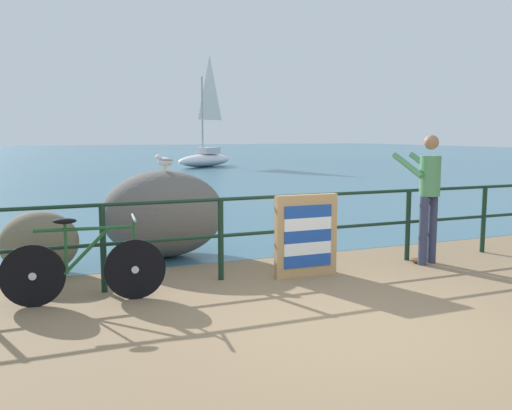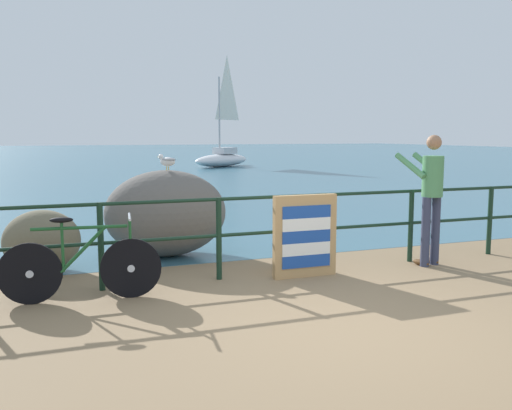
% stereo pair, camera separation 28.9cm
% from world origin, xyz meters
% --- Properties ---
extents(ground_plane, '(120.00, 120.00, 0.10)m').
position_xyz_m(ground_plane, '(0.00, 20.00, -0.05)').
color(ground_plane, '#846B4C').
extents(sea_surface, '(120.00, 90.00, 0.01)m').
position_xyz_m(sea_surface, '(0.00, 47.99, 0.00)').
color(sea_surface, '#38667A').
rests_on(sea_surface, ground_plane).
extents(promenade_railing, '(9.91, 0.07, 1.02)m').
position_xyz_m(promenade_railing, '(0.00, 2.11, 0.64)').
color(promenade_railing, black).
rests_on(promenade_railing, ground_plane).
extents(bicycle, '(1.69, 0.48, 0.92)m').
position_xyz_m(bicycle, '(-2.34, 1.76, 0.39)').
color(bicycle, black).
rests_on(bicycle, ground_plane).
extents(person_at_railing, '(0.55, 0.67, 1.78)m').
position_xyz_m(person_at_railing, '(2.21, 1.83, 0.99)').
color(person_at_railing, '#333851').
rests_on(person_at_railing, ground_plane).
extents(folded_deckchair_stack, '(0.84, 0.10, 1.04)m').
position_xyz_m(folded_deckchair_stack, '(0.35, 1.86, 0.52)').
color(folded_deckchair_stack, tan).
rests_on(folded_deckchair_stack, ground_plane).
extents(breakwater_boulder_main, '(1.79, 1.30, 1.27)m').
position_xyz_m(breakwater_boulder_main, '(-1.04, 3.68, 0.63)').
color(breakwater_boulder_main, '#605B56').
rests_on(breakwater_boulder_main, ground).
extents(breakwater_boulder_left, '(0.98, 0.77, 0.82)m').
position_xyz_m(breakwater_boulder_left, '(-2.75, 3.27, 0.41)').
color(breakwater_boulder_left, '#6A614B').
rests_on(breakwater_boulder_left, ground).
extents(seagull, '(0.27, 0.30, 0.23)m').
position_xyz_m(seagull, '(-1.02, 3.65, 1.41)').
color(seagull, gold).
rests_on(seagull, breakwater_boulder_main).
extents(sailboat, '(4.31, 3.67, 6.16)m').
position_xyz_m(sailboat, '(6.45, 25.40, 0.71)').
color(sailboat, white).
rests_on(sailboat, sea_surface).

